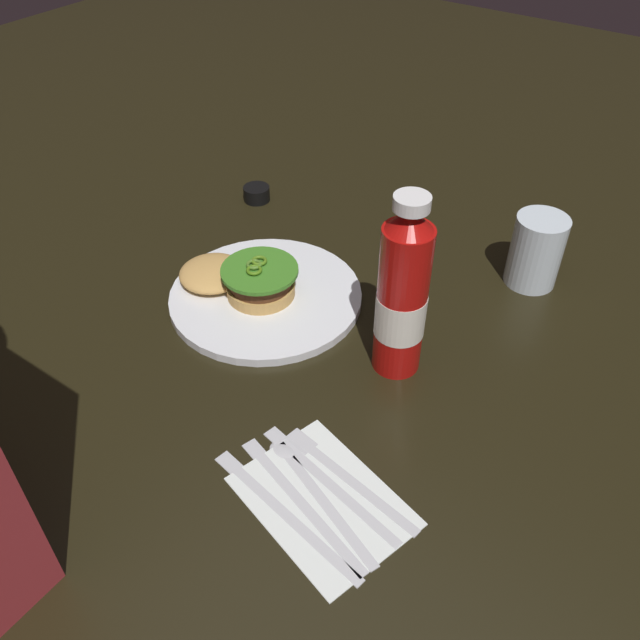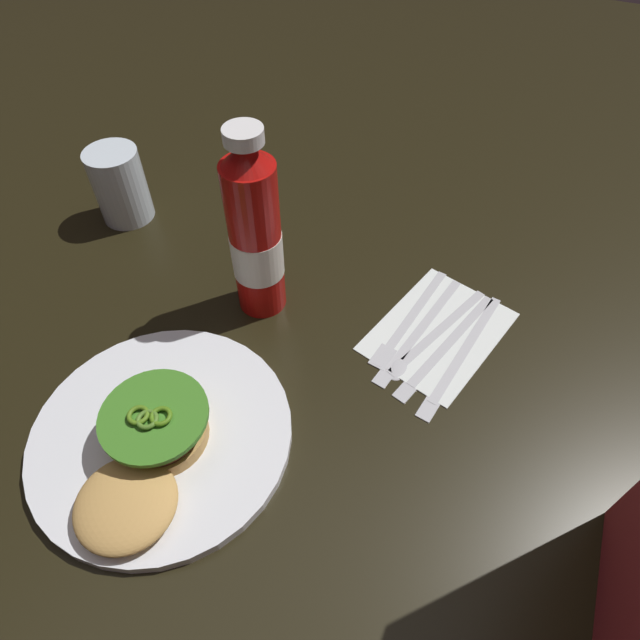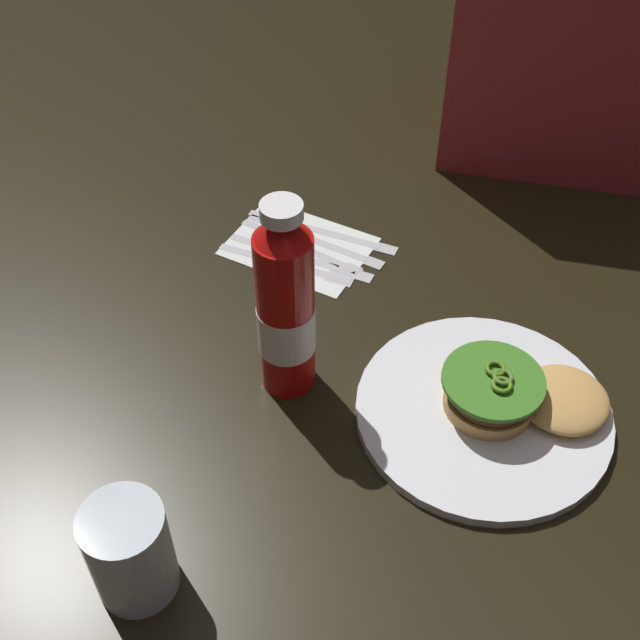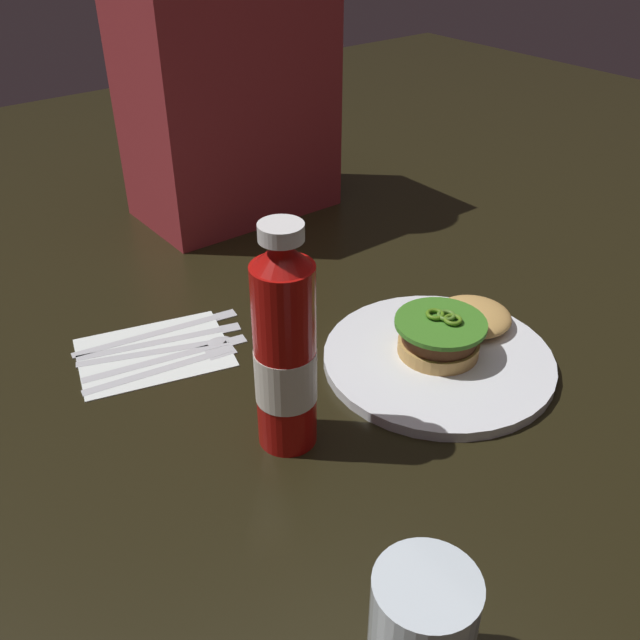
{
  "view_description": "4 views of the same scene",
  "coord_description": "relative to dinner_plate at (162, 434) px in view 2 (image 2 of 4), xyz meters",
  "views": [
    {
      "loc": [
        -0.46,
        0.62,
        0.62
      ],
      "look_at": [
        -0.1,
        0.12,
        0.09
      ],
      "focal_mm": 37.01,
      "sensor_mm": 36.0,
      "label": 1
    },
    {
      "loc": [
        0.24,
        0.32,
        0.54
      ],
      "look_at": [
        -0.14,
        0.15,
        0.06
      ],
      "focal_mm": 30.4,
      "sensor_mm": 36.0,
      "label": 2
    },
    {
      "loc": [
        -0.01,
        -0.55,
        0.73
      ],
      "look_at": [
        -0.15,
        0.11,
        0.05
      ],
      "focal_mm": 46.22,
      "sensor_mm": 36.0,
      "label": 3
    },
    {
      "loc": [
        -0.5,
        -0.42,
        0.52
      ],
      "look_at": [
        -0.09,
        0.11,
        0.09
      ],
      "focal_mm": 39.21,
      "sensor_mm": 36.0,
      "label": 4
    }
  ],
  "objects": [
    {
      "name": "ground_plane",
      "position": [
        -0.05,
        -0.04,
        -0.01
      ],
      "size": [
        3.0,
        3.0,
        0.0
      ],
      "primitive_type": "plane",
      "color": "black"
    },
    {
      "name": "dinner_plate",
      "position": [
        0.0,
        0.0,
        0.0
      ],
      "size": [
        0.28,
        0.28,
        0.01
      ],
      "primitive_type": "cylinder",
      "color": "white",
      "rests_on": "ground_plane"
    },
    {
      "name": "burger_sandwich",
      "position": [
        0.03,
        0.01,
        0.03
      ],
      "size": [
        0.19,
        0.12,
        0.05
      ],
      "color": "tan",
      "rests_on": "dinner_plate"
    },
    {
      "name": "ketchup_bottle",
      "position": [
        -0.22,
        0.01,
        0.11
      ],
      "size": [
        0.06,
        0.06,
        0.25
      ],
      "color": "#AF0F0C",
      "rests_on": "ground_plane"
    },
    {
      "name": "water_glass",
      "position": [
        -0.3,
        -0.27,
        0.05
      ],
      "size": [
        0.08,
        0.08,
        0.11
      ],
      "primitive_type": "cylinder",
      "color": "silver",
      "rests_on": "ground_plane"
    },
    {
      "name": "napkin",
      "position": [
        -0.27,
        0.24,
        -0.01
      ],
      "size": [
        0.21,
        0.18,
        0.0
      ],
      "primitive_type": "cube",
      "rotation": [
        0.0,
        0.0,
        -0.27
      ],
      "color": "white",
      "rests_on": "ground_plane"
    },
    {
      "name": "fork_utensil",
      "position": [
        -0.26,
        0.19,
        -0.0
      ],
      "size": [
        0.19,
        0.05,
        0.0
      ],
      "color": "silver",
      "rests_on": "napkin"
    },
    {
      "name": "steak_knife",
      "position": [
        -0.25,
        0.21,
        -0.0
      ],
      "size": [
        0.21,
        0.06,
        0.0
      ],
      "color": "silver",
      "rests_on": "napkin"
    },
    {
      "name": "spoon_utensil",
      "position": [
        -0.24,
        0.23,
        -0.0
      ],
      "size": [
        0.19,
        0.08,
        0.0
      ],
      "color": "silver",
      "rests_on": "napkin"
    },
    {
      "name": "table_knife",
      "position": [
        -0.24,
        0.25,
        -0.0
      ],
      "size": [
        0.21,
        0.08,
        0.0
      ],
      "color": "silver",
      "rests_on": "napkin"
    },
    {
      "name": "butter_knife",
      "position": [
        -0.23,
        0.27,
        -0.0
      ],
      "size": [
        0.22,
        0.05,
        0.0
      ],
      "color": "silver",
      "rests_on": "napkin"
    }
  ]
}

